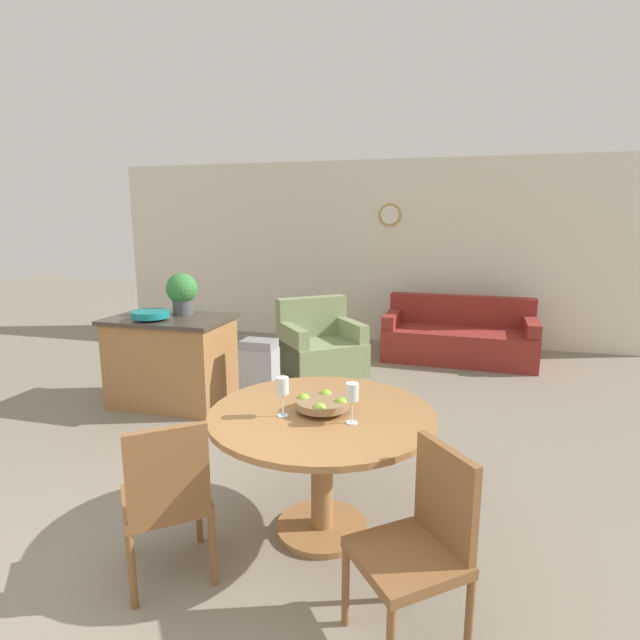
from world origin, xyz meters
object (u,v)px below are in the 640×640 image
object	(u,v)px
dining_table	(322,440)
couch	(458,338)
dining_chair_near_left	(167,494)
kitchen_island	(172,360)
teal_bowl	(151,314)
dining_chair_near_right	(421,538)
fruit_bowl	(322,403)
armchair	(320,348)
potted_plant	(182,292)
trash_bin	(260,376)
wine_glass_right	(352,394)
wine_glass_left	(283,387)

from	to	relation	value
dining_table	couch	bearing A→B (deg)	79.19
dining_chair_near_left	kitchen_island	size ratio (longest dim) A/B	0.76
teal_bowl	dining_chair_near_right	bearing A→B (deg)	-38.27
dining_table	dining_chair_near_right	world-z (taller)	dining_chair_near_right
dining_table	kitchen_island	bearing A→B (deg)	140.15
fruit_bowl	teal_bowl	bearing A→B (deg)	144.47
dining_chair_near_left	armchair	distance (m)	3.71
potted_plant	teal_bowl	bearing A→B (deg)	-114.94
teal_bowl	trash_bin	bearing A→B (deg)	10.91
dining_table	couch	world-z (taller)	couch
teal_bowl	potted_plant	size ratio (longest dim) A/B	0.85
wine_glass_right	fruit_bowl	bearing A→B (deg)	149.47
teal_bowl	potted_plant	world-z (taller)	potted_plant
dining_chair_near_right	trash_bin	distance (m)	2.90
armchair	potted_plant	bearing A→B (deg)	-170.75
wine_glass_left	kitchen_island	xyz separation A→B (m)	(-1.82, 1.80, -0.48)
fruit_bowl	dining_table	bearing A→B (deg)	-128.35
dining_chair_near_left	trash_bin	bearing A→B (deg)	61.67
fruit_bowl	wine_glass_right	world-z (taller)	wine_glass_right
wine_glass_left	couch	distance (m)	4.40
wine_glass_left	trash_bin	distance (m)	2.10
wine_glass_left	teal_bowl	xyz separation A→B (m)	(-1.91, 1.62, 0.02)
dining_chair_near_left	wine_glass_left	world-z (taller)	wine_glass_left
dining_table	potted_plant	distance (m)	2.74
dining_chair_near_left	wine_glass_left	xyz separation A→B (m)	(0.44, 0.50, 0.44)
dining_chair_near_left	teal_bowl	distance (m)	2.62
wine_glass_right	dining_chair_near_left	bearing A→B (deg)	-149.23
wine_glass_left	wine_glass_right	xyz separation A→B (m)	(0.39, 0.00, 0.00)
wine_glass_left	fruit_bowl	bearing A→B (deg)	30.87
dining_chair_near_left	trash_bin	distance (m)	2.36
wine_glass_left	armchair	world-z (taller)	wine_glass_left
dining_chair_near_right	teal_bowl	size ratio (longest dim) A/B	2.48
dining_table	wine_glass_left	size ratio (longest dim) A/B	5.77
fruit_bowl	couch	bearing A→B (deg)	79.20
dining_table	dining_chair_near_right	bearing A→B (deg)	-46.22
potted_plant	trash_bin	bearing A→B (deg)	-8.66
wine_glass_left	couch	xyz separation A→B (m)	(0.98, 4.24, -0.64)
dining_chair_near_left	wine_glass_right	world-z (taller)	wine_glass_right
dining_chair_near_right	wine_glass_right	world-z (taller)	wine_glass_right
dining_table	wine_glass_left	xyz separation A→B (m)	(-0.20, -0.12, 0.34)
potted_plant	trash_bin	size ratio (longest dim) A/B	0.59
wine_glass_left	wine_glass_right	distance (m)	0.39
dining_table	wine_glass_right	distance (m)	0.41
wine_glass_right	trash_bin	xyz separation A→B (m)	(-1.28, 1.82, -0.57)
couch	trash_bin	bearing A→B (deg)	-125.22
fruit_bowl	wine_glass_right	xyz separation A→B (m)	(0.20, -0.12, 0.12)
wine_glass_left	trash_bin	size ratio (longest dim) A/B	0.32
dining_chair_near_right	kitchen_island	distance (m)	3.51
kitchen_island	teal_bowl	world-z (taller)	teal_bowl
kitchen_island	couch	size ratio (longest dim) A/B	0.60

